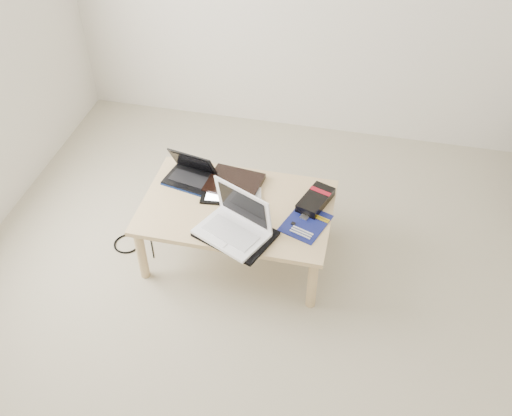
% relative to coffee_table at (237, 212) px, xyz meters
% --- Properties ---
extents(ground, '(4.00, 4.00, 0.00)m').
position_rel_coffee_table_xyz_m(ground, '(0.41, -0.54, -0.35)').
color(ground, '#BCB499').
rests_on(ground, ground).
extents(room_shell, '(4.20, 4.20, 2.70)m').
position_rel_coffee_table_xyz_m(room_shell, '(0.41, -0.54, 1.32)').
color(room_shell, silver).
rests_on(room_shell, ground).
extents(coffee_table, '(1.10, 0.70, 0.40)m').
position_rel_coffee_table_xyz_m(coffee_table, '(0.00, 0.00, 0.00)').
color(coffee_table, tan).
rests_on(coffee_table, ground).
extents(book, '(0.34, 0.30, 0.03)m').
position_rel_coffee_table_xyz_m(book, '(-0.06, 0.17, 0.06)').
color(book, black).
rests_on(book, coffee_table).
extents(netbook, '(0.32, 0.26, 0.19)m').
position_rel_coffee_table_xyz_m(netbook, '(-0.33, 0.17, 0.09)').
color(netbook, black).
rests_on(netbook, coffee_table).
extents(tablet, '(0.30, 0.24, 0.02)m').
position_rel_coffee_table_xyz_m(tablet, '(-0.09, 0.09, 0.06)').
color(tablet, black).
rests_on(tablet, coffee_table).
extents(remote, '(0.11, 0.24, 0.02)m').
position_rel_coffee_table_xyz_m(remote, '(0.11, 0.05, 0.06)').
color(remote, silver).
rests_on(remote, coffee_table).
extents(neoprene_sleeve, '(0.48, 0.42, 0.02)m').
position_rel_coffee_table_xyz_m(neoprene_sleeve, '(0.05, -0.23, 0.06)').
color(neoprene_sleeve, black).
rests_on(neoprene_sleeve, coffee_table).
extents(white_laptop, '(0.44, 0.39, 0.27)m').
position_rel_coffee_table_xyz_m(white_laptop, '(0.05, -0.22, 0.12)').
color(white_laptop, white).
rests_on(white_laptop, neoprene_sleeve).
extents(motherboard, '(0.29, 0.33, 0.01)m').
position_rel_coffee_table_xyz_m(motherboard, '(0.41, -0.06, 0.05)').
color(motherboard, '#0C1652').
rests_on(motherboard, coffee_table).
extents(gpu_box, '(0.21, 0.28, 0.06)m').
position_rel_coffee_table_xyz_m(gpu_box, '(0.44, 0.12, 0.08)').
color(gpu_box, black).
rests_on(gpu_box, coffee_table).
extents(cable_coil, '(0.09, 0.09, 0.01)m').
position_rel_coffee_table_xyz_m(cable_coil, '(-0.07, 0.02, 0.05)').
color(cable_coil, black).
rests_on(cable_coil, coffee_table).
extents(floor_cable_coil, '(0.17, 0.17, 0.01)m').
position_rel_coffee_table_xyz_m(floor_cable_coil, '(-0.71, -0.08, -0.35)').
color(floor_cable_coil, black).
rests_on(floor_cable_coil, ground).
extents(floor_cable_trail, '(0.16, 0.31, 0.01)m').
position_rel_coffee_table_xyz_m(floor_cable_trail, '(-0.58, -0.01, -0.35)').
color(floor_cable_trail, black).
rests_on(floor_cable_trail, ground).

